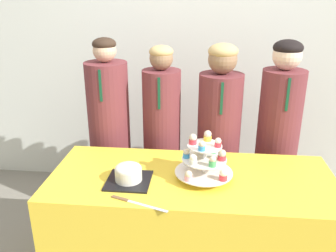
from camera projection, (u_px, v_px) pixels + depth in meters
name	position (u px, v px, depth m)	size (l,w,h in m)	color
wall_back	(200.00, 40.00, 3.06)	(9.00, 0.06, 2.70)	silver
table	(190.00, 230.00, 2.18)	(1.64, 0.70, 0.75)	yellow
round_cake	(128.00, 173.00, 1.97)	(0.24, 0.24, 0.11)	black
cake_knife	(130.00, 201.00, 1.80)	(0.31, 0.12, 0.01)	silver
cupcake_stand	(204.00, 158.00, 1.98)	(0.33, 0.33, 0.27)	silver
student_0	(110.00, 141.00, 2.70)	(0.31, 0.31, 1.45)	brown
student_1	(162.00, 145.00, 2.67)	(0.28, 0.28, 1.40)	brown
student_2	(218.00, 146.00, 2.63)	(0.31, 0.32, 1.42)	brown
student_3	(276.00, 146.00, 2.58)	(0.30, 0.30, 1.45)	brown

